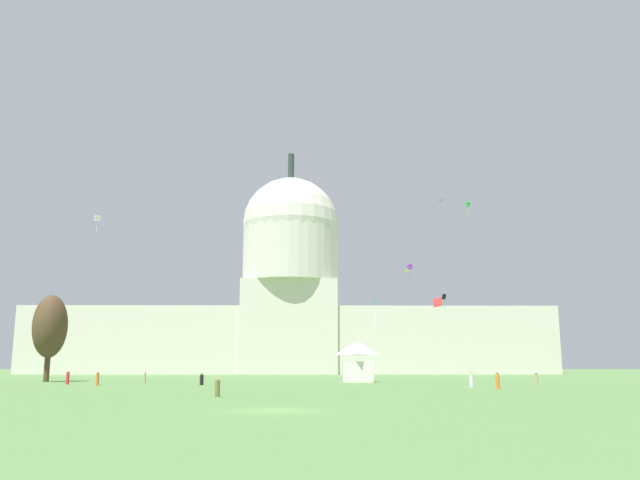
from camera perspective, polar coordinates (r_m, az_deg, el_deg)
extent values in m
plane|color=#567F42|center=(37.01, -3.96, -14.56)|extent=(800.00, 800.00, 0.00)
cube|color=beige|center=(192.41, -13.76, -8.50)|extent=(73.33, 19.06, 18.38)
cube|color=beige|center=(190.10, 8.59, -8.66)|extent=(73.33, 19.06, 18.38)
cube|color=beige|center=(187.88, -2.65, -7.62)|extent=(26.49, 20.96, 25.72)
cylinder|color=beige|center=(190.26, -2.59, -1.20)|extent=(27.34, 27.34, 16.91)
sphere|color=beige|center=(191.85, -2.57, 1.29)|extent=(27.82, 27.82, 27.82)
cylinder|color=#2D3833|center=(196.35, -2.53, 6.37)|extent=(1.80, 1.80, 7.75)
cube|color=white|center=(98.53, 3.29, -11.35)|extent=(4.54, 4.60, 2.98)
pyramid|color=white|center=(98.56, 3.27, -9.32)|extent=(4.77, 4.83, 2.00)
cylinder|color=#4C3823|center=(108.25, -22.59, -9.86)|extent=(0.83, 0.83, 5.42)
ellipsoid|color=#4C3823|center=(108.40, -22.38, -6.93)|extent=(5.33, 6.36, 9.49)
cylinder|color=olive|center=(53.42, -8.89, -12.63)|extent=(0.46, 0.46, 1.24)
sphere|color=tan|center=(53.40, -8.87, -11.84)|extent=(0.27, 0.27, 0.23)
cylinder|color=silver|center=(77.96, 13.00, -11.77)|extent=(0.65, 0.65, 1.53)
sphere|color=tan|center=(77.95, 12.97, -11.12)|extent=(0.35, 0.35, 0.25)
cylinder|color=red|center=(92.25, -21.05, -11.14)|extent=(0.49, 0.49, 1.56)
sphere|color=beige|center=(92.23, -21.01, -10.58)|extent=(0.30, 0.30, 0.25)
cylinder|color=black|center=(85.13, -10.23, -11.86)|extent=(0.58, 0.58, 1.26)
sphere|color=brown|center=(85.11, -10.21, -11.36)|extent=(0.29, 0.29, 0.23)
cylinder|color=tan|center=(95.56, -14.97, -11.52)|extent=(0.47, 0.47, 1.33)
sphere|color=beige|center=(95.54, -14.94, -11.04)|extent=(0.37, 0.37, 0.26)
cylinder|color=orange|center=(85.68, -18.76, -11.40)|extent=(0.43, 0.43, 1.44)
sphere|color=#A37556|center=(85.67, -18.73, -10.84)|extent=(0.31, 0.31, 0.23)
cylinder|color=tan|center=(85.69, 18.27, -11.48)|extent=(0.48, 0.48, 1.27)
sphere|color=brown|center=(85.68, 18.24, -10.98)|extent=(0.32, 0.32, 0.25)
cylinder|color=orange|center=(72.17, 15.16, -11.78)|extent=(0.54, 0.54, 1.52)
sphere|color=brown|center=(72.16, 15.13, -11.09)|extent=(0.29, 0.29, 0.21)
cylinder|color=#703D93|center=(91.06, -18.74, -11.34)|extent=(0.50, 0.50, 1.42)
sphere|color=beige|center=(91.05, -18.70, -10.82)|extent=(0.33, 0.33, 0.24)
cube|color=black|center=(141.04, 10.71, -4.85)|extent=(1.10, 0.72, 1.19)
cylinder|color=green|center=(140.88, 10.73, -5.53)|extent=(0.15, 0.22, 2.20)
pyramid|color=teal|center=(82.94, 4.64, -5.48)|extent=(1.22, 1.14, 0.14)
cylinder|color=white|center=(83.02, 4.79, -6.88)|extent=(0.40, 0.43, 2.89)
pyramid|color=#D1339E|center=(165.55, 10.34, 3.34)|extent=(1.21, 1.57, 0.13)
cube|color=white|center=(103.20, -18.76, 1.70)|extent=(1.04, 1.06, 0.42)
cube|color=white|center=(103.29, -18.75, 1.93)|extent=(1.04, 1.06, 0.42)
cylinder|color=white|center=(102.99, -18.81, 1.12)|extent=(0.07, 0.11, 1.81)
cube|color=green|center=(163.47, 12.70, 2.96)|extent=(1.31, 1.34, 0.73)
cube|color=green|center=(163.59, 12.69, 3.14)|extent=(1.31, 1.34, 0.73)
cylinder|color=gold|center=(163.17, 12.77, 2.47)|extent=(0.33, 0.07, 2.45)
cube|color=red|center=(70.71, 10.16, -5.35)|extent=(0.90, 0.88, 1.09)
cube|color=purple|center=(141.50, 7.79, -2.40)|extent=(1.30, 1.27, 0.61)
cube|color=purple|center=(141.57, 7.78, -2.21)|extent=(1.30, 1.27, 0.61)
cylinder|color=purple|center=(141.29, 7.75, -2.95)|extent=(0.37, 0.13, 2.31)
pyramid|color=yellow|center=(161.22, 7.45, -2.87)|extent=(1.59, 1.36, 0.37)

